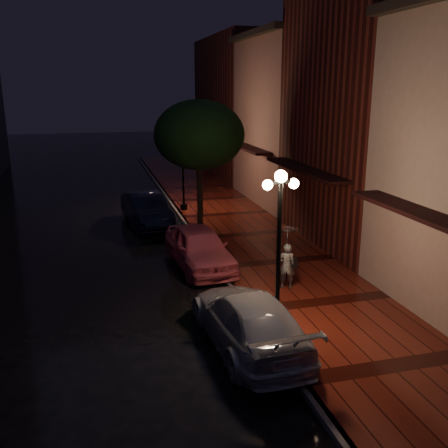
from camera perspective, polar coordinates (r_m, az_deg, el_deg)
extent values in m
plane|color=black|center=(18.22, -0.59, -5.35)|extent=(120.00, 120.00, 0.00)
cube|color=#4D150D|center=(18.83, 6.08, -4.49)|extent=(4.50, 60.00, 0.15)
cube|color=#595451|center=(18.19, -0.59, -5.13)|extent=(0.25, 60.00, 0.15)
cube|color=#511914|center=(21.65, 16.68, 12.24)|extent=(5.00, 8.00, 11.00)
cube|color=#8C5951|center=(28.84, 8.21, 11.35)|extent=(5.00, 8.00, 9.00)
cube|color=#511914|center=(38.22, 2.30, 13.19)|extent=(5.00, 12.00, 10.00)
cylinder|color=black|center=(13.10, 6.25, -3.87)|extent=(0.12, 0.12, 4.00)
cylinder|color=black|center=(13.82, 6.02, -11.13)|extent=(0.36, 0.36, 0.30)
cube|color=black|center=(12.59, 6.51, 4.76)|extent=(0.70, 0.08, 0.08)
sphere|color=#FFD699|center=(12.56, 6.53, 5.43)|extent=(0.32, 0.32, 0.32)
sphere|color=#FFD699|center=(12.48, 5.00, 4.47)|extent=(0.26, 0.26, 0.26)
sphere|color=#FFD699|center=(12.73, 7.98, 4.60)|extent=(0.26, 0.26, 0.26)
cylinder|color=black|center=(26.28, -4.69, 5.91)|extent=(0.12, 0.12, 4.00)
cylinder|color=black|center=(26.64, -4.61, 1.98)|extent=(0.36, 0.36, 0.30)
cube|color=black|center=(26.02, -4.79, 10.26)|extent=(0.70, 0.08, 0.08)
sphere|color=#FFD699|center=(26.01, -4.80, 10.58)|extent=(0.32, 0.32, 0.32)
sphere|color=#FFD699|center=(25.97, -5.56, 10.12)|extent=(0.26, 0.26, 0.26)
sphere|color=#FFD699|center=(26.09, -4.02, 10.17)|extent=(0.26, 0.26, 0.26)
cylinder|color=black|center=(23.50, -2.77, 3.82)|extent=(0.28, 0.28, 3.20)
ellipsoid|color=black|center=(23.12, -2.85, 10.15)|extent=(4.16, 4.16, 3.20)
sphere|color=black|center=(23.91, -1.48, 8.89)|extent=(1.80, 1.80, 1.80)
sphere|color=black|center=(22.37, -3.98, 8.67)|extent=(1.80, 1.80, 1.80)
imported|color=#DD5B6F|center=(18.32, -2.82, -2.71)|extent=(2.22, 4.65, 1.53)
imported|color=black|center=(24.19, -8.85, 1.60)|extent=(2.23, 4.82, 1.53)
imported|color=#ABABB3|center=(12.93, 2.83, -10.92)|extent=(2.28, 5.07, 1.44)
imported|color=silver|center=(16.20, 7.17, -4.79)|extent=(0.64, 0.53, 1.49)
imported|color=silver|center=(15.90, 7.28, -1.58)|extent=(0.87, 0.89, 0.80)
cylinder|color=black|center=(16.08, 7.21, -3.62)|extent=(0.02, 0.02, 1.20)
cube|color=black|center=(16.21, 8.06, -4.43)|extent=(0.12, 0.28, 0.30)
cylinder|color=black|center=(14.47, 6.18, -8.07)|extent=(0.06, 0.06, 1.12)
cube|color=black|center=(14.22, 6.25, -5.62)|extent=(0.14, 0.11, 0.22)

